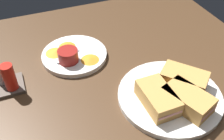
% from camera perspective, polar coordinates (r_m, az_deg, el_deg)
% --- Properties ---
extents(ground_plane, '(1.10, 1.10, 0.03)m').
position_cam_1_polar(ground_plane, '(0.81, 1.05, -4.73)').
color(ground_plane, '#4C331E').
extents(plate_sandwich_main, '(0.30, 0.30, 0.02)m').
position_cam_1_polar(plate_sandwich_main, '(0.79, 12.26, -5.48)').
color(plate_sandwich_main, white).
rests_on(plate_sandwich_main, ground_plane).
extents(sandwich_half_near, '(0.13, 0.08, 0.05)m').
position_cam_1_polar(sandwich_half_near, '(0.73, 9.76, -5.92)').
color(sandwich_half_near, tan).
rests_on(sandwich_half_near, plate_sandwich_main).
extents(sandwich_half_far, '(0.15, 0.12, 0.05)m').
position_cam_1_polar(sandwich_half_far, '(0.74, 15.94, -6.12)').
color(sandwich_half_far, tan).
rests_on(sandwich_half_far, plate_sandwich_main).
extents(sandwich_half_extra, '(0.15, 0.14, 0.05)m').
position_cam_1_polar(sandwich_half_extra, '(0.80, 15.18, -1.91)').
color(sandwich_half_extra, tan).
rests_on(sandwich_half_extra, plate_sandwich_main).
extents(ramekin_dark_sauce, '(0.07, 0.07, 0.03)m').
position_cam_1_polar(ramekin_dark_sauce, '(0.81, 16.11, -2.27)').
color(ramekin_dark_sauce, navy).
rests_on(ramekin_dark_sauce, plate_sandwich_main).
extents(spoon_by_dark_ramekin, '(0.02, 0.10, 0.01)m').
position_cam_1_polar(spoon_by_dark_ramekin, '(0.79, 12.62, -4.00)').
color(spoon_by_dark_ramekin, silver).
rests_on(spoon_by_dark_ramekin, plate_sandwich_main).
extents(plate_chips_companion, '(0.22, 0.22, 0.02)m').
position_cam_1_polar(plate_chips_companion, '(0.92, -8.07, 3.21)').
color(plate_chips_companion, white).
rests_on(plate_chips_companion, ground_plane).
extents(ramekin_light_gravy, '(0.07, 0.07, 0.04)m').
position_cam_1_polar(ramekin_light_gravy, '(0.87, -9.43, 3.13)').
color(ramekin_light_gravy, maroon).
rests_on(ramekin_light_gravy, plate_chips_companion).
extents(spoon_by_gravy_ramekin, '(0.06, 0.09, 0.01)m').
position_cam_1_polar(spoon_by_gravy_ramekin, '(0.89, -10.39, 2.37)').
color(spoon_by_gravy_ramekin, silver).
rests_on(spoon_by_gravy_ramekin, plate_chips_companion).
extents(plantain_chip_scatter, '(0.17, 0.18, 0.01)m').
position_cam_1_polar(plantain_chip_scatter, '(0.92, -9.31, 3.82)').
color(plantain_chip_scatter, gold).
rests_on(plantain_chip_scatter, plate_chips_companion).
extents(condiment_caddy, '(0.09, 0.09, 0.10)m').
position_cam_1_polar(condiment_caddy, '(0.84, -21.63, -1.92)').
color(condiment_caddy, brown).
rests_on(condiment_caddy, ground_plane).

